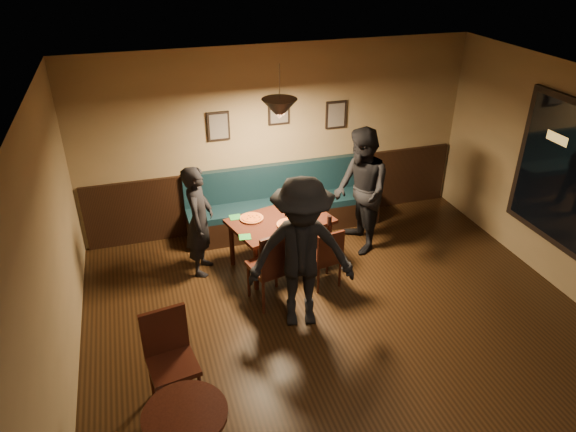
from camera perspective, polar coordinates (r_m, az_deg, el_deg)
The scene contains 25 objects.
floor at distance 5.96m, azimuth 8.93°, elevation -16.26°, with size 7.00×7.00×0.00m, color black.
ceiling at distance 4.47m, azimuth 11.65°, elevation 10.18°, with size 7.00×7.00×0.00m, color silver.
wall_back at distance 8.00m, azimuth -1.03°, elevation 8.35°, with size 6.00×6.00×0.00m, color #8C704F.
wall_left at distance 4.73m, azimuth -25.21°, elevation -10.52°, with size 7.00×7.00×0.00m, color #8C704F.
wainscot at distance 8.33m, azimuth -0.92°, elevation 2.46°, with size 5.88×0.06×1.00m, color black.
booth_bench at distance 8.10m, azimuth -0.39°, elevation 1.66°, with size 3.00×0.60×1.00m, color #0F232D, non-canonical shape.
picture_left at distance 7.69m, azimuth -7.54°, elevation 9.62°, with size 0.32×0.04×0.42m, color black.
picture_center at distance 7.83m, azimuth -1.00°, elevation 11.37°, with size 0.32×0.04×0.42m, color black.
picture_right at distance 8.16m, azimuth 5.20°, elevation 10.87°, with size 0.32×0.04×0.42m, color black.
pendant_lamp at distance 6.53m, azimuth -0.92°, elevation 11.50°, with size 0.44×0.44×0.25m, color black.
dining_table at distance 7.31m, azimuth -0.81°, elevation -2.84°, with size 1.32×0.85×0.71m, color black.
chair_near_left at distance 6.53m, azimuth -1.99°, elevation -5.29°, with size 0.47×0.47×1.06m, color #331F0E, non-canonical shape.
chair_near_right at distance 6.90m, azimuth 3.85°, elevation -4.33°, with size 0.38×0.38×0.86m, color black, non-canonical shape.
diner_left at distance 7.06m, azimuth -9.59°, elevation -0.53°, with size 0.57×0.37×1.56m, color black.
diner_right at distance 7.51m, azimuth 7.89°, elevation 2.65°, with size 0.89×0.69×1.83m, color black.
diner_front at distance 5.96m, azimuth 1.49°, elevation -4.17°, with size 1.22×0.70×1.89m, color black.
pizza_a at distance 7.15m, azimuth -3.96°, elevation -0.24°, with size 0.32×0.32×0.04m, color orange.
pizza_b at distance 6.98m, azimuth 0.14°, elevation -0.92°, with size 0.34×0.34×0.04m, color orange.
pizza_c at distance 7.38m, azimuth 1.69°, elevation 0.82°, with size 0.34×0.34×0.04m, color #C36B24.
soda_glass at distance 7.00m, azimuth 4.51°, elevation -0.47°, with size 0.06×0.06×0.13m, color black.
tabasco_bottle at distance 7.23m, azimuth 2.98°, elevation 0.49°, with size 0.03×0.03×0.12m, color maroon.
napkin_a at distance 7.23m, azimuth -5.73°, elevation -0.13°, with size 0.16×0.16×0.01m, color #1D6E2D.
napkin_b at distance 6.76m, azimuth -4.68°, elevation -2.28°, with size 0.15×0.15×0.01m, color #217D2C.
cutlery_set at distance 6.86m, azimuth 0.28°, elevation -1.66°, with size 0.02×0.17×0.00m, color silver.
cafe_chair_far at distance 5.36m, azimuth -12.38°, elevation -15.35°, with size 0.45×0.45×1.02m, color black, non-canonical shape.
Camera 1 is at (-2.07, -3.71, 4.17)m, focal length 32.84 mm.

